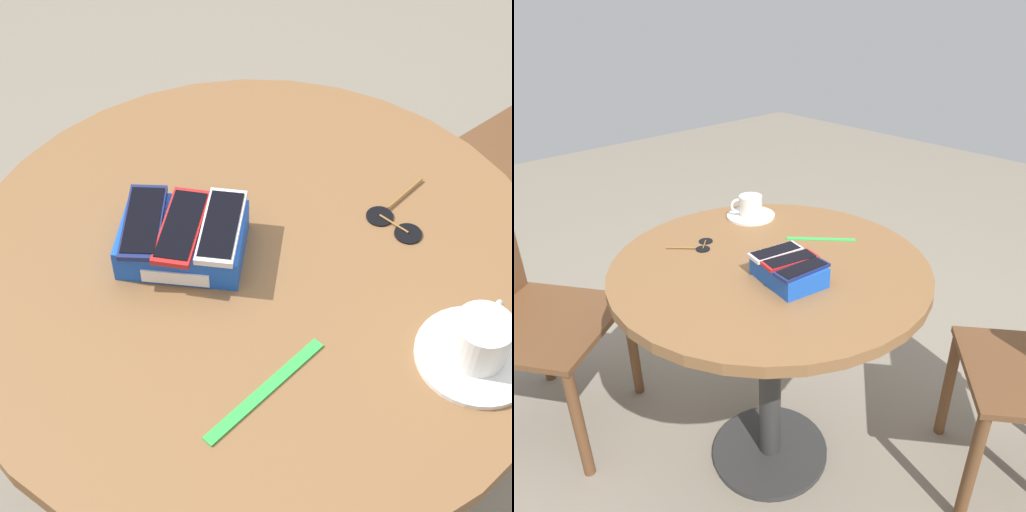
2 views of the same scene
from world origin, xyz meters
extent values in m
plane|color=gray|center=(0.00, 0.00, 0.00)|extent=(8.00, 8.00, 0.00)
cylinder|color=#2D2D2D|center=(0.00, 0.00, 0.01)|extent=(0.38, 0.38, 0.02)
cylinder|color=#2D2D2D|center=(0.00, 0.00, 0.36)|extent=(0.07, 0.07, 0.68)
cylinder|color=brown|center=(0.00, 0.00, 0.72)|extent=(0.87, 0.87, 0.03)
cube|color=blue|center=(-0.10, 0.03, 0.76)|extent=(0.19, 0.16, 0.05)
cube|color=white|center=(-0.11, -0.03, 0.75)|extent=(0.09, 0.02, 0.02)
cube|color=navy|center=(-0.16, 0.04, 0.79)|extent=(0.07, 0.15, 0.01)
cube|color=black|center=(-0.16, 0.04, 0.79)|extent=(0.06, 0.13, 0.00)
cube|color=red|center=(-0.10, 0.03, 0.79)|extent=(0.08, 0.15, 0.01)
cube|color=black|center=(-0.10, 0.03, 0.79)|extent=(0.08, 0.14, 0.00)
cube|color=silver|center=(-0.05, 0.02, 0.79)|extent=(0.08, 0.15, 0.01)
cube|color=black|center=(-0.05, 0.02, 0.79)|extent=(0.07, 0.13, 0.00)
cylinder|color=silver|center=(0.27, -0.17, 0.73)|extent=(0.16, 0.16, 0.01)
cylinder|color=silver|center=(0.27, -0.17, 0.77)|extent=(0.08, 0.08, 0.06)
cylinder|color=brown|center=(0.27, -0.17, 0.80)|extent=(0.07, 0.07, 0.00)
torus|color=silver|center=(0.30, -0.14, 0.77)|extent=(0.04, 0.05, 0.05)
cube|color=green|center=(0.00, -0.21, 0.73)|extent=(0.16, 0.15, 0.00)
cylinder|color=black|center=(0.23, 0.05, 0.73)|extent=(0.04, 0.04, 0.00)
cylinder|color=black|center=(0.19, 0.08, 0.73)|extent=(0.04, 0.04, 0.00)
cylinder|color=olive|center=(0.21, 0.07, 0.74)|extent=(0.04, 0.04, 0.00)
cylinder|color=olive|center=(0.23, 0.13, 0.74)|extent=(0.06, 0.06, 0.00)
cylinder|color=brown|center=(-0.35, -0.50, 0.21)|extent=(0.04, 0.04, 0.42)
cylinder|color=brown|center=(-0.56, -0.23, 0.21)|extent=(0.04, 0.04, 0.42)
cube|color=brown|center=(0.61, 0.43, 0.43)|extent=(0.60, 0.60, 0.02)
cylinder|color=brown|center=(0.35, 0.48, 0.21)|extent=(0.04, 0.04, 0.42)
cylinder|color=brown|center=(0.57, 0.17, 0.21)|extent=(0.04, 0.04, 0.42)
cylinder|color=brown|center=(0.88, 0.39, 0.21)|extent=(0.04, 0.04, 0.42)
camera|label=1|loc=(-0.04, -0.79, 1.64)|focal=60.00mm
camera|label=2|loc=(-0.86, 0.82, 1.37)|focal=35.00mm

